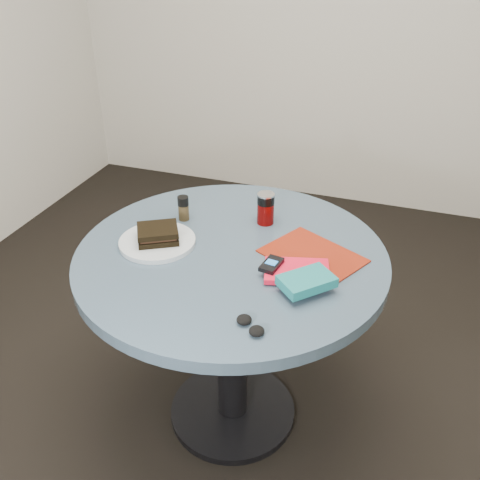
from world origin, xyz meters
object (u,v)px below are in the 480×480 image
(plate, at_px, (157,242))
(mp3_player, at_px, (271,264))
(red_book, at_px, (297,271))
(novel, at_px, (307,281))
(headphones, at_px, (250,325))
(soda_can, at_px, (266,208))
(magazine, at_px, (312,256))
(sandwich, at_px, (158,234))
(table, at_px, (232,293))
(pepper_grinder, at_px, (183,208))

(plate, bearing_deg, mp3_player, -5.09)
(plate, distance_m, red_book, 0.47)
(novel, xyz_separation_m, headphones, (-0.10, -0.21, -0.02))
(soda_can, xyz_separation_m, mp3_player, (0.10, -0.29, -0.03))
(plate, height_order, magazine, plate)
(plate, height_order, red_book, red_book)
(sandwich, height_order, magazine, sandwich)
(sandwich, bearing_deg, plate, -171.38)
(table, xyz_separation_m, mp3_player, (0.15, -0.07, 0.19))
(sandwich, distance_m, novel, 0.52)
(table, height_order, headphones, headphones)
(table, relative_size, soda_can, 8.92)
(table, distance_m, soda_can, 0.31)
(plate, height_order, pepper_grinder, pepper_grinder)
(sandwich, distance_m, headphones, 0.51)
(plate, height_order, mp3_player, mp3_player)
(sandwich, relative_size, novel, 1.10)
(sandwich, distance_m, pepper_grinder, 0.18)
(plate, bearing_deg, headphones, -35.80)
(soda_can, height_order, mp3_player, soda_can)
(soda_can, relative_size, red_book, 0.58)
(sandwich, bearing_deg, soda_can, 40.80)
(plate, xyz_separation_m, pepper_grinder, (0.01, 0.18, 0.04))
(soda_can, relative_size, mp3_player, 1.24)
(soda_can, bearing_deg, plate, -139.53)
(red_book, distance_m, novel, 0.09)
(plate, bearing_deg, novel, -10.52)
(headphones, bearing_deg, novel, 63.87)
(novel, relative_size, headphones, 1.48)
(red_book, height_order, mp3_player, mp3_player)
(red_book, bearing_deg, pepper_grinder, 141.17)
(red_book, bearing_deg, soda_can, 108.41)
(table, xyz_separation_m, plate, (-0.24, -0.03, 0.17))
(pepper_grinder, xyz_separation_m, mp3_player, (0.38, -0.22, -0.02))
(red_book, xyz_separation_m, novel, (0.04, -0.07, 0.02))
(magazine, height_order, headphones, headphones)
(sandwich, xyz_separation_m, soda_can, (0.29, 0.25, 0.02))
(sandwich, xyz_separation_m, mp3_player, (0.39, -0.04, -0.01))
(soda_can, relative_size, magazine, 0.39)
(pepper_grinder, bearing_deg, sandwich, -93.35)
(pepper_grinder, relative_size, magazine, 0.30)
(red_book, height_order, novel, novel)
(table, xyz_separation_m, soda_can, (0.05, 0.22, 0.22))
(headphones, bearing_deg, sandwich, 143.86)
(red_book, height_order, headphones, headphones)
(table, distance_m, plate, 0.30)
(table, height_order, red_book, red_book)
(plate, height_order, sandwich, sandwich)
(soda_can, xyz_separation_m, red_book, (0.18, -0.27, -0.04))
(mp3_player, xyz_separation_m, headphones, (0.02, -0.27, -0.02))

